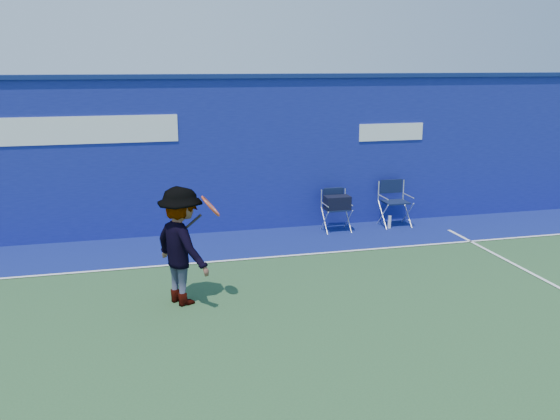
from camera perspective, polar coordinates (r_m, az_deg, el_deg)
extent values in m
plane|color=#2A4F2A|center=(7.29, 0.05, -12.83)|extent=(80.00, 80.00, 0.00)
cube|color=navy|center=(11.76, -6.13, 5.17)|extent=(24.00, 0.40, 3.00)
cube|color=navy|center=(11.62, -6.33, 12.69)|extent=(24.00, 0.50, 0.08)
cube|color=white|center=(11.45, -21.20, 7.10)|extent=(4.50, 0.02, 0.50)
cube|color=white|center=(12.51, 10.66, 7.39)|extent=(1.40, 0.02, 0.35)
cube|color=navy|center=(11.03, -5.13, -3.38)|extent=(24.00, 1.80, 0.01)
cube|color=white|center=(10.18, -4.33, -4.82)|extent=(24.00, 0.06, 0.01)
cube|color=#0F1838|center=(11.84, 5.47, 0.08)|extent=(0.44, 0.37, 0.03)
cube|color=silver|center=(12.00, 5.15, 1.17)|extent=(0.50, 0.02, 0.36)
cube|color=#0F1838|center=(11.98, 5.16, 1.50)|extent=(0.44, 0.02, 0.25)
cube|color=black|center=(11.78, 5.53, 0.69)|extent=(0.50, 0.29, 0.27)
cube|color=#0F1838|center=(11.97, 5.16, 1.67)|extent=(0.36, 0.05, 0.20)
cube|color=#0F1838|center=(12.38, 11.06, 0.75)|extent=(0.49, 0.41, 0.03)
cube|color=silver|center=(12.55, 10.64, 1.90)|extent=(0.56, 0.02, 0.41)
cube|color=#0F1838|center=(12.53, 10.66, 2.26)|extent=(0.49, 0.03, 0.28)
cylinder|color=white|center=(12.26, 10.49, -1.16)|extent=(0.07, 0.07, 0.27)
imported|color=#EA4738|center=(8.30, -9.44, -3.44)|extent=(1.06, 1.24, 1.66)
torus|color=red|center=(8.07, -6.70, 0.37)|extent=(0.27, 0.38, 0.30)
cylinder|color=gray|center=(8.07, -6.70, 0.37)|extent=(0.21, 0.32, 0.24)
cylinder|color=black|center=(8.09, -8.50, -1.24)|extent=(0.29, 0.04, 0.24)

